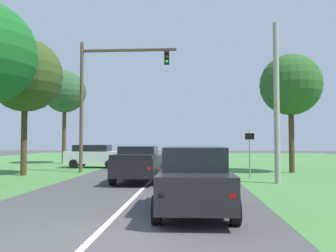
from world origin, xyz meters
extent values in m
plane|color=#424244|center=(0.00, 9.21, 0.00)|extent=(120.00, 120.00, 0.00)
cube|color=black|center=(2.21, 3.02, 0.81)|extent=(2.03, 4.69, 0.90)
cube|color=black|center=(2.21, 3.25, 1.59)|extent=(1.77, 2.91, 0.66)
cube|color=red|center=(1.44, 0.70, 0.86)|extent=(0.14, 0.06, 0.12)
cube|color=red|center=(3.05, 0.73, 0.86)|extent=(0.14, 0.06, 0.12)
cylinder|color=black|center=(1.21, 4.45, 0.36)|extent=(0.25, 0.72, 0.72)
cylinder|color=black|center=(3.18, 4.48, 0.36)|extent=(0.25, 0.72, 0.72)
cylinder|color=black|center=(1.25, 1.56, 0.36)|extent=(0.25, 0.72, 0.72)
cylinder|color=black|center=(3.22, 1.59, 0.36)|extent=(0.25, 0.72, 0.72)
cube|color=black|center=(-0.58, 10.80, 0.83)|extent=(2.08, 5.47, 0.87)
cube|color=black|center=(-0.58, 10.52, 1.55)|extent=(1.81, 2.08, 0.57)
cube|color=black|center=(-0.58, 9.10, 1.37)|extent=(1.96, 2.08, 0.20)
cube|color=red|center=(-1.43, 8.10, 0.88)|extent=(0.14, 0.06, 0.12)
cube|color=red|center=(0.25, 8.09, 0.88)|extent=(0.14, 0.06, 0.12)
cylinder|color=black|center=(-1.59, 12.49, 0.40)|extent=(0.25, 0.80, 0.80)
cylinder|color=black|center=(0.46, 12.48, 0.40)|extent=(0.25, 0.80, 0.80)
cylinder|color=black|center=(-1.61, 9.11, 0.40)|extent=(0.25, 0.80, 0.80)
cylinder|color=black|center=(0.44, 9.10, 0.40)|extent=(0.25, 0.80, 0.80)
cylinder|color=brown|center=(-5.25, 15.53, 4.41)|extent=(0.24, 0.24, 8.81)
cube|color=#4C3D2B|center=(-2.04, 15.53, 8.21)|extent=(6.42, 0.16, 0.16)
cube|color=black|center=(0.53, 15.53, 7.66)|extent=(0.32, 0.28, 0.90)
sphere|color=black|center=(0.53, 15.38, 7.96)|extent=(0.22, 0.22, 0.22)
sphere|color=black|center=(0.53, 15.38, 7.66)|extent=(0.22, 0.22, 0.22)
sphere|color=#1ED83F|center=(0.53, 15.38, 7.36)|extent=(0.22, 0.22, 0.22)
cylinder|color=gray|center=(5.42, 12.48, 1.36)|extent=(0.08, 0.08, 2.72)
cube|color=white|center=(5.42, 12.45, 2.37)|extent=(0.60, 0.03, 0.44)
cube|color=black|center=(5.42, 12.44, 2.37)|extent=(0.52, 0.01, 0.36)
cylinder|color=#4C351E|center=(8.82, 16.31, 2.18)|extent=(0.36, 0.36, 4.35)
sphere|color=#295522|center=(8.82, 16.31, 5.89)|extent=(4.09, 4.09, 4.09)
cube|color=silver|center=(-5.45, 19.70, 0.81)|extent=(4.61, 1.96, 0.95)
cube|color=black|center=(-5.68, 19.71, 1.54)|extent=(2.78, 1.69, 0.51)
cube|color=red|center=(-3.22, 18.89, 0.86)|extent=(0.06, 0.14, 0.12)
cube|color=red|center=(-3.18, 20.39, 0.86)|extent=(0.06, 0.14, 0.12)
cylinder|color=black|center=(-6.89, 18.82, 0.34)|extent=(0.69, 0.24, 0.68)
cylinder|color=black|center=(-6.84, 20.66, 0.34)|extent=(0.69, 0.24, 0.68)
cylinder|color=black|center=(-4.06, 18.74, 0.34)|extent=(0.69, 0.24, 0.68)
cylinder|color=black|center=(-4.01, 20.58, 0.34)|extent=(0.69, 0.24, 0.68)
cylinder|color=#9E998E|center=(6.40, 10.28, 4.03)|extent=(0.28, 0.28, 8.07)
cylinder|color=#4C351E|center=(-8.13, 13.36, 2.24)|extent=(0.36, 0.36, 4.48)
sphere|color=#324A1B|center=(-8.13, 13.36, 6.19)|extent=(4.55, 4.55, 4.55)
cylinder|color=#4C351E|center=(-9.75, 24.37, 2.64)|extent=(0.36, 0.36, 5.29)
sphere|color=#2E5530|center=(-9.75, 24.37, 6.77)|extent=(3.95, 3.95, 3.95)
camera|label=1|loc=(2.12, -7.18, 2.09)|focal=36.84mm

